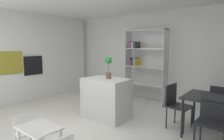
{
  "coord_description": "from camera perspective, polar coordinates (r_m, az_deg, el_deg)",
  "views": [
    {
      "loc": [
        2.59,
        -2.53,
        1.66
      ],
      "look_at": [
        0.36,
        0.27,
        1.21
      ],
      "focal_mm": 30.54,
      "sensor_mm": 36.0,
      "label": 1
    }
  ],
  "objects": [
    {
      "name": "back_partition",
      "position": [
        5.9,
        12.43,
        3.75
      ],
      "size": [
        7.04,
        0.06,
        2.65
      ],
      "primitive_type": "cube",
      "color": "white",
      "rests_on": "ground_plane"
    },
    {
      "name": "dining_chair_island_side",
      "position": [
        4.13,
        18.44,
        -9.02
      ],
      "size": [
        0.45,
        0.48,
        0.88
      ],
      "rotation": [
        0.0,
        0.0,
        1.48
      ],
      "color": "#232328",
      "rests_on": "ground_plane"
    },
    {
      "name": "tall_cabinet_run_left",
      "position": [
        6.26,
        -27.64,
        3.29
      ],
      "size": [
        0.66,
        5.03,
        2.65
      ],
      "primitive_type": "cube",
      "color": "white",
      "rests_on": "ground_plane"
    },
    {
      "name": "open_bookshelf",
      "position": [
        5.69,
        9.35,
        1.79
      ],
      "size": [
        1.24,
        0.36,
        2.12
      ],
      "color": "white",
      "rests_on": "ground_plane"
    },
    {
      "name": "dining_chair_far",
      "position": [
        4.37,
        30.27,
        -8.75
      ],
      "size": [
        0.45,
        0.47,
        0.89
      ],
      "rotation": [
        0.0,
        0.0,
        3.12
      ],
      "color": "#232328",
      "rests_on": "ground_plane"
    },
    {
      "name": "kitchen_island",
      "position": [
        4.46,
        -1.8,
        -8.42
      ],
      "size": [
        1.04,
        0.66,
        0.92
      ],
      "primitive_type": "cube",
      "color": "white",
      "rests_on": "ground_plane"
    },
    {
      "name": "child_chair_left",
      "position": [
        3.44,
        -24.83,
        -16.37
      ],
      "size": [
        0.31,
        0.31,
        0.56
      ],
      "rotation": [
        0.0,
        0.0,
        1.43
      ],
      "color": "white",
      "rests_on": "ground_plane"
    },
    {
      "name": "cabinet_niche_splashback",
      "position": [
        5.78,
        -30.59,
        1.68
      ],
      "size": [
        0.01,
        1.22,
        0.64
      ],
      "color": "#9E932D",
      "rests_on": "ground_plane"
    },
    {
      "name": "dining_table",
      "position": [
        3.9,
        29.46,
        -8.32
      ],
      "size": [
        1.14,
        0.86,
        0.75
      ],
      "color": "#232328",
      "rests_on": "ground_plane"
    },
    {
      "name": "child_table",
      "position": [
        3.03,
        -20.96,
        -17.4
      ],
      "size": [
        0.59,
        0.42,
        0.52
      ],
      "color": "white",
      "rests_on": "ground_plane"
    },
    {
      "name": "built_in_oven",
      "position": [
        6.16,
        -22.47,
        1.29
      ],
      "size": [
        0.06,
        0.56,
        0.56
      ],
      "color": "black",
      "rests_on": "ground_plane"
    },
    {
      "name": "potted_plant_on_island",
      "position": [
        4.31,
        -1.07,
        1.17
      ],
      "size": [
        0.15,
        0.15,
        0.5
      ],
      "color": "brown",
      "rests_on": "kitchen_island"
    },
    {
      "name": "ground_plane",
      "position": [
        3.98,
        -6.82,
        -17.48
      ],
      "size": [
        9.68,
        9.68,
        0.0
      ],
      "primitive_type": "plane",
      "color": "silver"
    },
    {
      "name": "dining_chair_near",
      "position": [
        3.51,
        28.13,
        -12.3
      ],
      "size": [
        0.47,
        0.43,
        0.89
      ],
      "rotation": [
        0.0,
        0.0,
        -0.02
      ],
      "color": "#232328",
      "rests_on": "ground_plane"
    }
  ]
}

